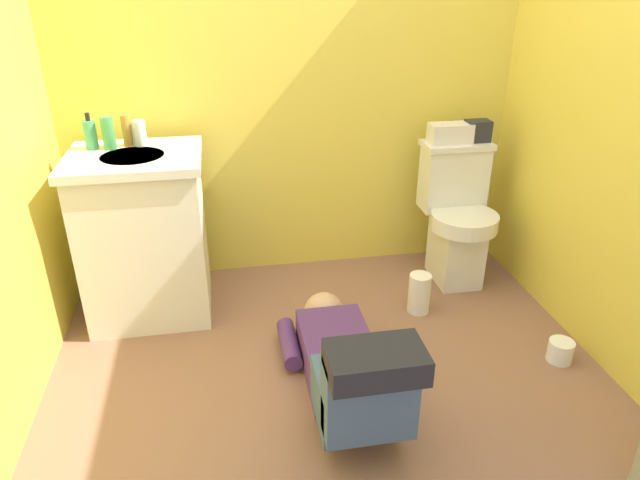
# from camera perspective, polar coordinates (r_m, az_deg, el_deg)

# --- Properties ---
(ground_plane) EXTENTS (2.86, 3.13, 0.04)m
(ground_plane) POSITION_cam_1_polar(r_m,az_deg,el_deg) (2.48, 1.19, -14.38)
(ground_plane) COLOR #8B5E49
(wall_back) EXTENTS (2.52, 0.08, 2.40)m
(wall_back) POSITION_cam_1_polar(r_m,az_deg,el_deg) (3.01, -2.96, 18.61)
(wall_back) COLOR #E3C946
(wall_back) RESTS_ON ground_plane
(toilet) EXTENTS (0.36, 0.46, 0.75)m
(toilet) POSITION_cam_1_polar(r_m,az_deg,el_deg) (3.14, 13.59, 2.39)
(toilet) COLOR silver
(toilet) RESTS_ON ground_plane
(vanity_cabinet) EXTENTS (0.60, 0.52, 0.82)m
(vanity_cabinet) POSITION_cam_1_polar(r_m,az_deg,el_deg) (2.84, -17.25, 0.53)
(vanity_cabinet) COLOR silver
(vanity_cabinet) RESTS_ON ground_plane
(faucet) EXTENTS (0.02, 0.02, 0.10)m
(faucet) POSITION_cam_1_polar(r_m,az_deg,el_deg) (2.82, -18.19, 10.03)
(faucet) COLOR silver
(faucet) RESTS_ON vanity_cabinet
(person_plumber) EXTENTS (0.39, 1.06, 0.52)m
(person_plumber) POSITION_cam_1_polar(r_m,az_deg,el_deg) (2.26, 2.70, -12.56)
(person_plumber) COLOR #512D6B
(person_plumber) RESTS_ON ground_plane
(tissue_box) EXTENTS (0.22, 0.11, 0.10)m
(tissue_box) POSITION_cam_1_polar(r_m,az_deg,el_deg) (3.06, 13.00, 10.46)
(tissue_box) COLOR silver
(tissue_box) RESTS_ON toilet
(toiletry_bag) EXTENTS (0.12, 0.09, 0.11)m
(toiletry_bag) POSITION_cam_1_polar(r_m,az_deg,el_deg) (3.12, 15.60, 10.56)
(toiletry_bag) COLOR #26262D
(toiletry_bag) RESTS_ON toilet
(soap_dispenser) EXTENTS (0.06, 0.06, 0.17)m
(soap_dispenser) POSITION_cam_1_polar(r_m,az_deg,el_deg) (2.83, -22.13, 9.85)
(soap_dispenser) COLOR #459E5F
(soap_dispenser) RESTS_ON vanity_cabinet
(bottle_green) EXTENTS (0.06, 0.06, 0.15)m
(bottle_green) POSITION_cam_1_polar(r_m,az_deg,el_deg) (2.79, -20.57, 10.07)
(bottle_green) COLOR #469F4E
(bottle_green) RESTS_ON vanity_cabinet
(bottle_amber) EXTENTS (0.04, 0.04, 0.15)m
(bottle_amber) POSITION_cam_1_polar(r_m,az_deg,el_deg) (2.82, -18.91, 10.41)
(bottle_amber) COLOR gold
(bottle_amber) RESTS_ON vanity_cabinet
(bottle_white) EXTENTS (0.06, 0.06, 0.12)m
(bottle_white) POSITION_cam_1_polar(r_m,az_deg,el_deg) (2.81, -17.70, 10.24)
(bottle_white) COLOR silver
(bottle_white) RESTS_ON vanity_cabinet
(paper_towel_roll) EXTENTS (0.11, 0.11, 0.21)m
(paper_towel_roll) POSITION_cam_1_polar(r_m,az_deg,el_deg) (2.89, 9.98, -5.32)
(paper_towel_roll) COLOR white
(paper_towel_roll) RESTS_ON ground_plane
(toilet_paper_roll) EXTENTS (0.11, 0.11, 0.10)m
(toilet_paper_roll) POSITION_cam_1_polar(r_m,az_deg,el_deg) (2.76, 23.07, -10.25)
(toilet_paper_roll) COLOR white
(toilet_paper_roll) RESTS_ON ground_plane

